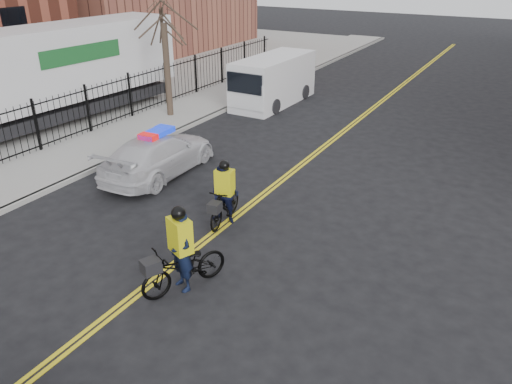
{
  "coord_description": "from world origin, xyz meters",
  "views": [
    {
      "loc": [
        6.7,
        -7.31,
        6.78
      ],
      "look_at": [
        1.05,
        2.67,
        1.3
      ],
      "focal_mm": 35.0,
      "sensor_mm": 36.0,
      "label": 1
    }
  ],
  "objects": [
    {
      "name": "center_line_left",
      "position": [
        -0.08,
        8.0,
        0.01
      ],
      "size": [
        0.1,
        60.0,
        0.01
      ],
      "primitive_type": "cube",
      "color": "yellow",
      "rests_on": "ground"
    },
    {
      "name": "police_cruiser",
      "position": [
        -3.87,
        4.71,
        0.7
      ],
      "size": [
        2.2,
        4.87,
        1.54
      ],
      "rotation": [
        0.0,
        0.0,
        3.2
      ],
      "color": "silver",
      "rests_on": "ground"
    },
    {
      "name": "street_tree",
      "position": [
        -7.6,
        10.0,
        3.53
      ],
      "size": [
        3.2,
        3.2,
        4.8
      ],
      "color": "#35281F",
      "rests_on": "sidewalk"
    },
    {
      "name": "iron_fence",
      "position": [
        -9.0,
        8.0,
        1.0
      ],
      "size": [
        0.12,
        28.0,
        2.0
      ],
      "primitive_type": null,
      "color": "black",
      "rests_on": "ground"
    },
    {
      "name": "cargo_van",
      "position": [
        -4.68,
        14.38,
        1.12
      ],
      "size": [
        2.22,
        5.53,
        2.3
      ],
      "rotation": [
        0.0,
        0.0,
        -0.02
      ],
      "color": "white",
      "rests_on": "ground"
    },
    {
      "name": "cyclist_far",
      "position": [
        -0.08,
        2.93,
        0.73
      ],
      "size": [
        0.91,
        1.88,
        1.85
      ],
      "rotation": [
        0.0,
        0.0,
        0.14
      ],
      "color": "black",
      "rests_on": "ground"
    },
    {
      "name": "curb",
      "position": [
        -6.0,
        8.0,
        0.07
      ],
      "size": [
        0.2,
        60.0,
        0.15
      ],
      "primitive_type": "cube",
      "color": "#999791",
      "rests_on": "ground"
    },
    {
      "name": "ground",
      "position": [
        0.0,
        0.0,
        0.0
      ],
      "size": [
        120.0,
        120.0,
        0.0
      ],
      "primitive_type": "plane",
      "color": "black",
      "rests_on": "ground"
    },
    {
      "name": "semi_trailer",
      "position": [
        -11.52,
        6.66,
        2.32
      ],
      "size": [
        3.57,
        13.27,
        4.09
      ],
      "rotation": [
        0.0,
        0.0,
        -0.07
      ],
      "color": "silver",
      "rests_on": "ground"
    },
    {
      "name": "cyclist_near",
      "position": [
        0.74,
        -0.1,
        0.71
      ],
      "size": [
        1.51,
        2.2,
        2.04
      ],
      "rotation": [
        0.0,
        0.0,
        -0.42
      ],
      "color": "black",
      "rests_on": "ground"
    },
    {
      "name": "sidewalk",
      "position": [
        -7.5,
        8.0,
        0.07
      ],
      "size": [
        3.0,
        60.0,
        0.15
      ],
      "primitive_type": "cube",
      "color": "#999791",
      "rests_on": "ground"
    },
    {
      "name": "center_line_right",
      "position": [
        0.08,
        8.0,
        0.01
      ],
      "size": [
        0.1,
        60.0,
        0.01
      ],
      "primitive_type": "cube",
      "color": "yellow",
      "rests_on": "ground"
    }
  ]
}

